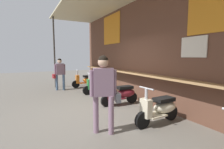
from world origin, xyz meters
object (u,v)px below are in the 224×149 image
scooter_cream (160,108)px  shopper_browsing (104,86)px  scooter_green (100,85)px  shopper_with_handbag (60,71)px  scooter_maroon (122,94)px  scooter_orange (86,80)px

scooter_cream → shopper_browsing: size_ratio=0.82×
scooter_green → shopper_with_handbag: (-1.66, -1.43, 0.56)m
shopper_with_handbag → scooter_green: bearing=34.5°
scooter_maroon → scooter_cream: size_ratio=1.00×
scooter_green → scooter_cream: bearing=92.8°
scooter_maroon → shopper_with_handbag: 3.89m
scooter_green → scooter_cream: (3.75, 0.00, 0.00)m
scooter_green → scooter_maroon: size_ratio=1.00×
shopper_with_handbag → shopper_browsing: (5.23, -0.05, 0.10)m
scooter_maroon → scooter_cream: same height
shopper_browsing → scooter_green: bearing=-5.3°
scooter_orange → scooter_cream: size_ratio=1.00×
scooter_cream → shopper_with_handbag: bearing=-77.9°
shopper_with_handbag → shopper_browsing: 5.23m
scooter_green → shopper_with_handbag: size_ratio=0.89×
shopper_with_handbag → scooter_cream: bearing=8.6°
scooter_orange → scooter_cream: bearing=94.0°
scooter_cream → shopper_browsing: shopper_browsing is taller
scooter_orange → shopper_with_handbag: bearing=9.7°
scooter_green → scooter_cream: same height
scooter_orange → shopper_with_handbag: 1.54m
scooter_orange → shopper_with_handbag: shopper_with_handbag is taller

